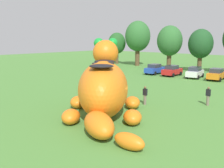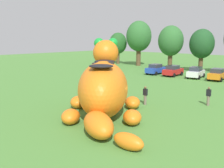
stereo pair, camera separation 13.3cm
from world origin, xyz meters
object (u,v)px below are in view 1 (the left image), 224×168
object	(u,v)px
car_red	(172,71)
car_white	(195,72)
spectator_mid_field	(208,96)
car_blue	(155,69)
car_orange	(216,74)
giant_inflatable_creature	(104,88)
spectator_near_inflatable	(145,95)

from	to	relation	value
car_red	car_white	distance (m)	3.69
car_red	spectator_mid_field	xyz separation A→B (m)	(11.57, -14.32, -0.01)
car_red	car_white	world-z (taller)	same
car_blue	car_orange	world-z (taller)	same
car_blue	car_white	world-z (taller)	same
car_red	car_blue	bearing A→B (deg)	-177.33
giant_inflatable_creature	car_white	size ratio (longest dim) A/B	2.46
car_red	car_orange	world-z (taller)	same
car_orange	car_white	bearing A→B (deg)	-177.84
car_white	car_blue	bearing A→B (deg)	-175.55
car_blue	car_orange	distance (m)	10.08
car_red	car_orange	distance (m)	6.90
spectator_mid_field	giant_inflatable_creature	bearing A→B (deg)	-119.95
car_red	spectator_near_inflatable	world-z (taller)	car_red
giant_inflatable_creature	car_red	xyz separation A→B (m)	(-6.70, 22.78, -1.34)
car_blue	car_red	xyz separation A→B (m)	(3.18, 0.15, 0.00)
car_white	spectator_near_inflatable	distance (m)	18.62
car_blue	car_orange	bearing A→B (deg)	3.72
spectator_mid_field	car_red	bearing A→B (deg)	128.93
car_blue	car_white	xyz separation A→B (m)	(6.85, 0.53, 0.00)
car_red	car_white	size ratio (longest dim) A/B	0.96
car_red	spectator_mid_field	size ratio (longest dim) A/B	2.42
car_white	spectator_mid_field	distance (m)	16.70
car_white	car_orange	xyz separation A→B (m)	(3.21, 0.12, 0.00)
car_white	car_orange	world-z (taller)	same
giant_inflatable_creature	car_blue	size ratio (longest dim) A/B	2.57
car_blue	spectator_mid_field	distance (m)	20.46
giant_inflatable_creature	car_white	world-z (taller)	giant_inflatable_creature
car_red	car_white	bearing A→B (deg)	5.99
giant_inflatable_creature	car_orange	xyz separation A→B (m)	(0.18, 23.29, -1.34)
giant_inflatable_creature	car_red	size ratio (longest dim) A/B	2.56
spectator_near_inflatable	spectator_mid_field	size ratio (longest dim) A/B	1.00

